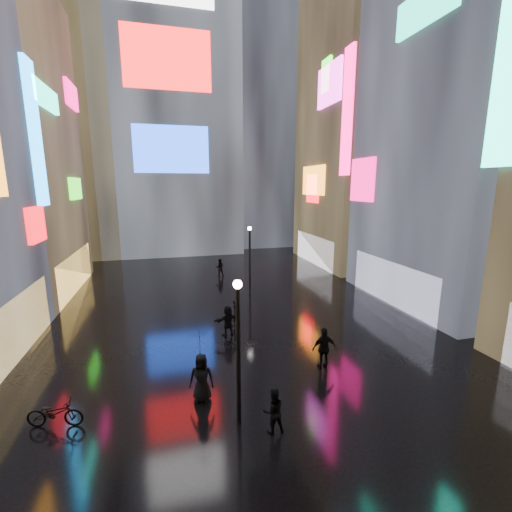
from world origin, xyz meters
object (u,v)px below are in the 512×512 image
object	(u,v)px
lamp_far	(250,256)
pedestrian_3	(324,348)
bicycle	(55,413)
lamp_near	(238,345)

from	to	relation	value
lamp_far	pedestrian_3	bearing A→B (deg)	-86.53
pedestrian_3	bicycle	xyz separation A→B (m)	(-10.67, -1.23, -0.46)
lamp_near	lamp_far	xyz separation A→B (m)	(3.80, 14.08, 0.00)
pedestrian_3	bicycle	world-z (taller)	pedestrian_3
lamp_near	lamp_far	world-z (taller)	same
pedestrian_3	bicycle	bearing A→B (deg)	8.50
pedestrian_3	bicycle	distance (m)	10.75
lamp_far	pedestrian_3	xyz separation A→B (m)	(0.69, -11.42, -1.99)
lamp_near	bicycle	distance (m)	6.79
lamp_far	lamp_near	bearing A→B (deg)	-105.12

